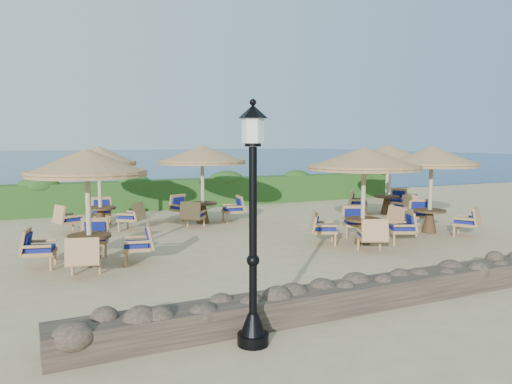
{
  "coord_description": "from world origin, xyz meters",
  "views": [
    {
      "loc": [
        -7.64,
        -12.86,
        2.85
      ],
      "look_at": [
        -1.31,
        0.42,
        1.3
      ],
      "focal_mm": 35.0,
      "sensor_mm": 36.0,
      "label": 1
    }
  ],
  "objects_px": {
    "extra_parasol": "(390,154)",
    "cafe_set_0": "(88,187)",
    "cafe_set_3": "(99,173)",
    "cafe_set_5": "(388,164)",
    "cafe_set_4": "(202,166)",
    "lamp_post": "(253,235)",
    "cafe_set_1": "(364,175)",
    "cafe_set_2": "(431,171)"
  },
  "relations": [
    {
      "from": "cafe_set_5",
      "to": "lamp_post",
      "type": "bearing_deg",
      "value": -137.86
    },
    {
      "from": "extra_parasol",
      "to": "cafe_set_0",
      "type": "bearing_deg",
      "value": -155.45
    },
    {
      "from": "cafe_set_1",
      "to": "cafe_set_2",
      "type": "relative_size",
      "value": 1.1
    },
    {
      "from": "cafe_set_0",
      "to": "cafe_set_5",
      "type": "bearing_deg",
      "value": 16.43
    },
    {
      "from": "cafe_set_1",
      "to": "cafe_set_2",
      "type": "height_order",
      "value": "same"
    },
    {
      "from": "cafe_set_2",
      "to": "cafe_set_3",
      "type": "bearing_deg",
      "value": 151.19
    },
    {
      "from": "cafe_set_0",
      "to": "cafe_set_3",
      "type": "xyz_separation_m",
      "value": [
        0.92,
        4.71,
        0.0
      ]
    },
    {
      "from": "cafe_set_3",
      "to": "cafe_set_5",
      "type": "relative_size",
      "value": 0.96
    },
    {
      "from": "cafe_set_3",
      "to": "extra_parasol",
      "type": "bearing_deg",
      "value": 7.45
    },
    {
      "from": "cafe_set_1",
      "to": "cafe_set_3",
      "type": "xyz_separation_m",
      "value": [
        -6.14,
        5.45,
        -0.1
      ]
    },
    {
      "from": "cafe_set_2",
      "to": "cafe_set_3",
      "type": "distance_m",
      "value": 10.32
    },
    {
      "from": "cafe_set_1",
      "to": "cafe_set_5",
      "type": "distance_m",
      "value": 5.9
    },
    {
      "from": "cafe_set_4",
      "to": "cafe_set_0",
      "type": "bearing_deg",
      "value": -134.07
    },
    {
      "from": "cafe_set_4",
      "to": "lamp_post",
      "type": "bearing_deg",
      "value": -105.6
    },
    {
      "from": "lamp_post",
      "to": "cafe_set_4",
      "type": "height_order",
      "value": "lamp_post"
    },
    {
      "from": "cafe_set_4",
      "to": "cafe_set_1",
      "type": "bearing_deg",
      "value": -61.36
    },
    {
      "from": "lamp_post",
      "to": "cafe_set_4",
      "type": "xyz_separation_m",
      "value": [
        2.78,
        9.97,
        0.4
      ]
    },
    {
      "from": "lamp_post",
      "to": "cafe_set_2",
      "type": "distance_m",
      "value": 10.02
    },
    {
      "from": "cafe_set_3",
      "to": "cafe_set_5",
      "type": "height_order",
      "value": "same"
    },
    {
      "from": "cafe_set_3",
      "to": "cafe_set_5",
      "type": "bearing_deg",
      "value": -7.52
    },
    {
      "from": "cafe_set_0",
      "to": "cafe_set_5",
      "type": "height_order",
      "value": "same"
    },
    {
      "from": "extra_parasol",
      "to": "cafe_set_5",
      "type": "distance_m",
      "value": 4.15
    },
    {
      "from": "lamp_post",
      "to": "cafe_set_4",
      "type": "bearing_deg",
      "value": 74.4
    },
    {
      "from": "cafe_set_0",
      "to": "cafe_set_3",
      "type": "relative_size",
      "value": 1.05
    },
    {
      "from": "cafe_set_1",
      "to": "cafe_set_4",
      "type": "bearing_deg",
      "value": 118.64
    },
    {
      "from": "cafe_set_1",
      "to": "cafe_set_3",
      "type": "relative_size",
      "value": 1.12
    },
    {
      "from": "lamp_post",
      "to": "cafe_set_0",
      "type": "distance_m",
      "value": 5.77
    },
    {
      "from": "cafe_set_3",
      "to": "cafe_set_4",
      "type": "relative_size",
      "value": 0.92
    },
    {
      "from": "lamp_post",
      "to": "cafe_set_5",
      "type": "relative_size",
      "value": 1.16
    },
    {
      "from": "cafe_set_5",
      "to": "cafe_set_1",
      "type": "bearing_deg",
      "value": -136.27
    },
    {
      "from": "lamp_post",
      "to": "cafe_set_4",
      "type": "relative_size",
      "value": 1.11
    },
    {
      "from": "cafe_set_2",
      "to": "cafe_set_5",
      "type": "bearing_deg",
      "value": 69.32
    },
    {
      "from": "cafe_set_4",
      "to": "cafe_set_5",
      "type": "relative_size",
      "value": 1.05
    },
    {
      "from": "cafe_set_0",
      "to": "cafe_set_3",
      "type": "distance_m",
      "value": 4.8
    },
    {
      "from": "cafe_set_1",
      "to": "cafe_set_2",
      "type": "distance_m",
      "value": 2.94
    },
    {
      "from": "cafe_set_1",
      "to": "cafe_set_5",
      "type": "height_order",
      "value": "same"
    },
    {
      "from": "cafe_set_0",
      "to": "cafe_set_5",
      "type": "distance_m",
      "value": 11.8
    },
    {
      "from": "cafe_set_4",
      "to": "cafe_set_5",
      "type": "height_order",
      "value": "same"
    },
    {
      "from": "cafe_set_0",
      "to": "cafe_set_4",
      "type": "height_order",
      "value": "same"
    },
    {
      "from": "cafe_set_0",
      "to": "cafe_set_2",
      "type": "bearing_deg",
      "value": -1.5
    },
    {
      "from": "cafe_set_3",
      "to": "cafe_set_4",
      "type": "height_order",
      "value": "same"
    },
    {
      "from": "extra_parasol",
      "to": "cafe_set_0",
      "type": "height_order",
      "value": "cafe_set_0"
    }
  ]
}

